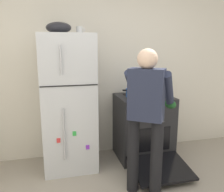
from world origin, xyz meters
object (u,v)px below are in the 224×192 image
object	(u,v)px
coffee_mug	(80,30)
refrigerator	(68,103)
stove_range	(144,128)
red_pot	(135,93)
person_cook	(147,110)
mixing_bowl	(59,28)
pepper_mill	(158,87)

from	to	relation	value
coffee_mug	refrigerator	bearing A→B (deg)	-164.60
stove_range	red_pot	world-z (taller)	red_pot
person_cook	red_pot	size ratio (longest dim) A/B	4.65
mixing_bowl	pepper_mill	bearing A→B (deg)	7.85
refrigerator	mixing_bowl	xyz separation A→B (m)	(-0.08, 0.00, 0.96)
pepper_mill	red_pot	bearing A→B (deg)	-151.48
refrigerator	person_cook	world-z (taller)	refrigerator
stove_range	person_cook	xyz separation A→B (m)	(-0.30, -0.81, 0.50)
person_cook	stove_range	bearing A→B (deg)	69.64
pepper_mill	person_cook	bearing A→B (deg)	-120.29
stove_range	coffee_mug	distance (m)	1.63
coffee_mug	pepper_mill	distance (m)	1.44
refrigerator	red_pot	distance (m)	0.92
refrigerator	red_pot	xyz separation A→B (m)	(0.91, -0.05, 0.10)
red_pot	stove_range	bearing A→B (deg)	11.32
refrigerator	mixing_bowl	world-z (taller)	mixing_bowl
red_pot	mixing_bowl	size ratio (longest dim) A/B	1.11
stove_range	pepper_mill	world-z (taller)	pepper_mill
red_pot	pepper_mill	bearing A→B (deg)	28.52
pepper_mill	stove_range	bearing A→B (deg)	-144.00
stove_range	person_cook	bearing A→B (deg)	-110.36
person_cook	coffee_mug	world-z (taller)	coffee_mug
coffee_mug	person_cook	bearing A→B (deg)	-56.28
refrigerator	red_pot	size ratio (longest dim) A/B	5.14
mixing_bowl	red_pot	bearing A→B (deg)	-2.89
refrigerator	stove_range	xyz separation A→B (m)	(1.07, -0.02, -0.43)
stove_range	mixing_bowl	distance (m)	1.80
person_cook	red_pot	distance (m)	0.79
stove_range	refrigerator	bearing A→B (deg)	179.05
mixing_bowl	coffee_mug	bearing A→B (deg)	10.78
refrigerator	coffee_mug	world-z (taller)	coffee_mug
stove_range	mixing_bowl	xyz separation A→B (m)	(-1.15, 0.02, 1.39)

